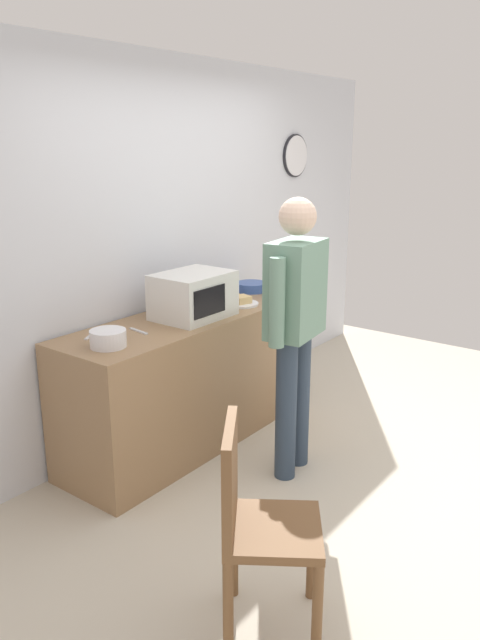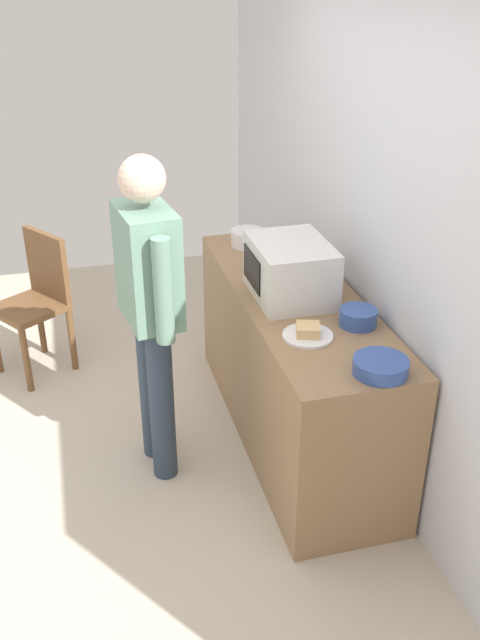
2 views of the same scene
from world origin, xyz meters
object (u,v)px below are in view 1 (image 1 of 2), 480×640
mixing_bowl (108,338)px  fork_utensil (91,335)px  sandwich_plate (242,302)px  person_standing (295,317)px  microwave (193,295)px  salad_bowl (207,295)px  wooden_chair (255,519)px  cereal_bowl (251,287)px  spoon_utensil (139,331)px

mixing_bowl → fork_utensil: (0.07, 0.24, -0.05)m
sandwich_plate → person_standing: size_ratio=0.14×
microwave → salad_bowl: bearing=29.0°
fork_utensil → wooden_chair: (-0.46, -1.56, -0.38)m
cereal_bowl → person_standing: size_ratio=0.14×
salad_bowl → fork_utensil: bearing=-180.0°
cereal_bowl → mixing_bowl: mixing_bowl is taller
mixing_bowl → wooden_chair: size_ratio=0.22×
mixing_bowl → sandwich_plate: bearing=-1.8°
salad_bowl → mixing_bowl: size_ratio=0.89×
salad_bowl → fork_utensil: salad_bowl is taller
person_standing → salad_bowl: bearing=71.4°
microwave → wooden_chair: (-1.15, -1.34, -0.53)m
mixing_bowl → wooden_chair: bearing=-106.6°
cereal_bowl → sandwich_plate: bearing=-153.0°
fork_utensil → spoon_utensil: size_ratio=1.00×
wooden_chair → cereal_bowl: bearing=36.6°
mixing_bowl → spoon_utensil: 0.32m
mixing_bowl → salad_bowl: bearing=11.8°
spoon_utensil → cereal_bowl: bearing=3.7°
spoon_utensil → wooden_chair: wooden_chair is taller
microwave → sandwich_plate: microwave is taller
fork_utensil → person_standing: size_ratio=0.10×
microwave → mixing_bowl: microwave is taller
microwave → mixing_bowl: bearing=-178.4°
mixing_bowl → person_standing: 1.10m
sandwich_plate → cereal_bowl: 0.43m
salad_bowl → sandwich_plate: bearing=-78.6°
fork_utensil → person_standing: 1.23m
spoon_utensil → person_standing: size_ratio=0.10×
salad_bowl → wooden_chair: size_ratio=0.20×
sandwich_plate → fork_utensil: (-1.14, 0.28, -0.02)m
cereal_bowl → person_standing: bearing=-130.9°
microwave → salad_bowl: microwave is taller
cereal_bowl → wooden_chair: size_ratio=0.26×
microwave → wooden_chair: size_ratio=0.53×
fork_utensil → wooden_chair: 1.67m
person_standing → mixing_bowl: bearing=138.7°
spoon_utensil → wooden_chair: (-0.70, -1.39, -0.38)m
microwave → person_standing: 0.75m
salad_bowl → spoon_utensil: size_ratio=1.09×
cereal_bowl → mixing_bowl: (-1.59, -0.16, 0.02)m
sandwich_plate → salad_bowl: size_ratio=1.31×
cereal_bowl → microwave: bearing=-170.7°
spoon_utensil → salad_bowl: bearing=11.1°
fork_utensil → microwave: bearing=-17.7°
salad_bowl → mixing_bowl: mixing_bowl is taller
microwave → wooden_chair: bearing=-130.7°
person_standing → wooden_chair: 1.44m
fork_utensil → sandwich_plate: bearing=-13.7°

